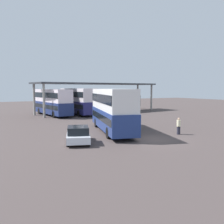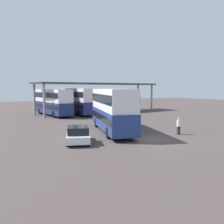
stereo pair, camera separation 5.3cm
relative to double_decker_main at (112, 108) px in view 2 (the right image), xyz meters
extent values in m
plane|color=#433938|center=(1.12, -4.98, -2.36)|extent=(140.00, 140.00, 0.00)
cube|color=navy|center=(0.00, -0.01, -1.06)|extent=(5.33, 10.93, 1.90)
cube|color=white|center=(0.00, -0.01, 0.92)|extent=(5.20, 10.71, 2.06)
cube|color=black|center=(0.00, -0.01, -0.83)|extent=(5.24, 10.53, 0.65)
cube|color=black|center=(0.00, -0.01, 1.02)|extent=(5.24, 10.53, 0.82)
cube|color=black|center=(1.50, 5.06, -0.77)|extent=(1.99, 0.67, 1.14)
cube|color=orange|center=(1.50, 5.06, 0.14)|extent=(1.63, 0.55, 0.36)
cylinder|color=black|center=(-0.10, 3.47, -1.86)|extent=(0.55, 1.04, 1.00)
cylinder|color=black|center=(1.97, 2.86, -1.86)|extent=(0.55, 1.04, 1.00)
cylinder|color=black|center=(-1.98, -2.88, -1.86)|extent=(0.55, 1.04, 1.00)
cylinder|color=black|center=(0.09, -3.49, -1.86)|extent=(0.55, 1.04, 1.00)
cube|color=silver|center=(-4.91, -3.19, -1.86)|extent=(2.96, 4.14, 0.55)
cube|color=black|center=(-4.98, -3.36, -1.30)|extent=(2.25, 2.50, 0.58)
cylinder|color=black|center=(-5.26, -1.82, -2.06)|extent=(0.40, 0.63, 0.60)
cylinder|color=black|center=(-3.75, -2.37, -2.06)|extent=(0.40, 0.63, 0.60)
cylinder|color=black|center=(-6.07, -4.00, -2.06)|extent=(0.40, 0.63, 0.60)
cylinder|color=black|center=(-4.56, -4.56, -2.06)|extent=(0.40, 0.63, 0.60)
cube|color=navy|center=(-0.94, 17.89, -1.08)|extent=(3.39, 10.77, 1.85)
cube|color=white|center=(-0.94, 17.89, 0.84)|extent=(3.30, 10.55, 2.00)
cube|color=black|center=(-0.94, 17.89, -0.86)|extent=(3.39, 10.35, 0.63)
cube|color=black|center=(-0.94, 17.89, 0.94)|extent=(3.39, 10.35, 0.80)
cube|color=black|center=(-1.42, 23.12, -0.81)|extent=(2.06, 0.29, 1.11)
cube|color=orange|center=(-1.42, 23.12, 0.08)|extent=(1.70, 0.24, 0.36)
cylinder|color=black|center=(-2.33, 21.06, -1.86)|extent=(0.37, 1.02, 1.00)
cylinder|color=black|center=(-0.15, 21.26, -1.86)|extent=(0.37, 1.02, 1.00)
cylinder|color=black|center=(-1.73, 14.52, -1.86)|extent=(0.37, 1.02, 1.00)
cylinder|color=black|center=(0.45, 14.72, -1.86)|extent=(0.37, 1.02, 1.00)
cube|color=navy|center=(3.20, 17.41, -1.05)|extent=(2.84, 10.19, 1.91)
cube|color=white|center=(3.20, 17.41, 0.94)|extent=(2.75, 9.99, 2.07)
cube|color=black|center=(3.20, 17.41, -0.82)|extent=(2.86, 9.79, 0.65)
cube|color=black|center=(3.20, 17.41, 1.04)|extent=(2.86, 9.79, 0.83)
cube|color=black|center=(3.06, 22.42, -0.76)|extent=(2.17, 0.16, 1.15)
cube|color=orange|center=(3.06, 22.42, 0.15)|extent=(1.78, 0.13, 0.36)
cylinder|color=black|center=(1.96, 20.52, -1.86)|extent=(0.31, 1.01, 1.00)
cylinder|color=black|center=(4.27, 20.58, -1.86)|extent=(0.31, 1.01, 1.00)
cylinder|color=black|center=(2.14, 14.24, -1.86)|extent=(0.31, 1.01, 1.00)
cylinder|color=black|center=(4.45, 14.31, -1.86)|extent=(0.31, 1.01, 1.00)
cube|color=#33353A|center=(8.06, 19.07, 2.82)|extent=(24.42, 8.54, 0.25)
cylinder|color=#9E9B93|center=(19.03, 22.67, 0.17)|extent=(0.36, 0.36, 5.06)
cylinder|color=#9E9B93|center=(19.59, 18.64, 0.17)|extent=(0.36, 0.36, 5.06)
cylinder|color=#9E9B93|center=(-3.47, 19.51, 0.17)|extent=(0.36, 0.36, 5.06)
cylinder|color=#9E9B93|center=(-2.91, 15.48, 0.17)|extent=(0.36, 0.36, 5.06)
cylinder|color=#262633|center=(4.80, -4.40, -1.97)|extent=(0.32, 0.32, 0.77)
cylinder|color=#F2E7BD|center=(4.80, -4.40, -1.28)|extent=(0.38, 0.38, 0.61)
sphere|color=tan|center=(4.80, -4.40, -0.87)|extent=(0.22, 0.22, 0.22)
camera|label=1|loc=(-12.21, -21.84, 2.03)|focal=40.19mm
camera|label=2|loc=(-12.16, -21.86, 2.03)|focal=40.19mm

